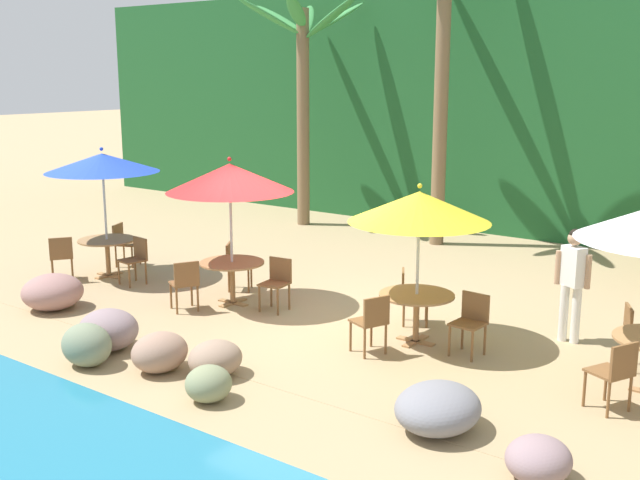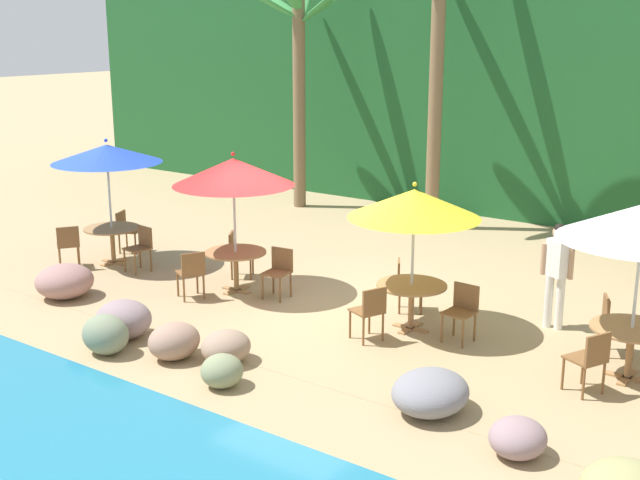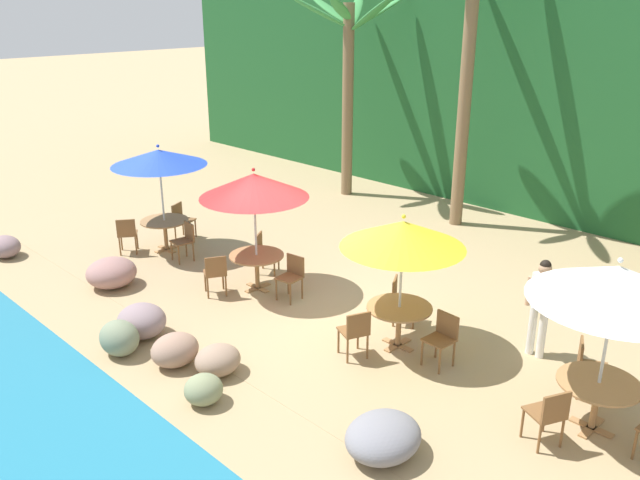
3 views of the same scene
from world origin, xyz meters
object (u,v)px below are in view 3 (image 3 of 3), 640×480
chair_yellow_seaward (443,336)px  chair_blue_left (127,233)px  dining_table_yellow (399,313)px  chair_white_inland (587,364)px  waiter_in_white (541,301)px  dining_table_red (257,261)px  umbrella_white (616,284)px  dining_table_white (598,390)px  dining_table_blue (165,225)px  chair_blue_inland (181,218)px  palm_tree_nearest (348,62)px  umbrella_blue (159,158)px  chair_yellow_inland (400,297)px  chair_blue_seaward (185,239)px  chair_red_inland (264,250)px  umbrella_red (254,186)px  umbrella_yellow (403,234)px  chair_red_left (215,272)px  palm_tree_second (468,49)px  chair_white_left (549,413)px  chair_red_seaward (292,274)px  chair_yellow_left (356,331)px

chair_yellow_seaward → chair_blue_left: bearing=-172.3°
dining_table_yellow → chair_white_inland: chair_white_inland is taller
chair_blue_left → waiter_in_white: size_ratio=0.51×
dining_table_red → chair_white_inland: chair_white_inland is taller
umbrella_white → dining_table_white: (0.00, 0.00, -1.57)m
dining_table_blue → dining_table_white: bearing=2.1°
chair_white_inland → chair_blue_inland: bearing=-177.9°
dining_table_red → palm_tree_nearest: bearing=118.1°
palm_tree_nearest → dining_table_yellow: bearing=-41.9°
umbrella_blue → dining_table_blue: size_ratio=2.29×
dining_table_blue → dining_table_white: same height
dining_table_red → chair_yellow_inland: bearing=16.1°
palm_tree_nearest → chair_blue_inland: bearing=-92.3°
umbrella_blue → dining_table_white: bearing=2.1°
chair_blue_seaward → chair_white_inland: (8.68, 1.12, 0.00)m
chair_red_inland → umbrella_white: 7.54m
umbrella_blue → chair_blue_inland: bearing=120.5°
dining_table_blue → chair_blue_left: size_ratio=1.26×
umbrella_blue → umbrella_red: (3.18, 0.11, -0.04)m
umbrella_yellow → chair_yellow_inland: umbrella_yellow is taller
umbrella_blue → chair_blue_seaward: 1.91m
dining_table_red → dining_table_white: same height
chair_red_left → umbrella_yellow: (3.80, 0.97, 1.51)m
chair_red_left → palm_tree_second: 8.16m
dining_table_yellow → umbrella_white: (3.31, 0.09, 1.57)m
umbrella_yellow → dining_table_white: umbrella_yellow is taller
umbrella_red → waiter_in_white: bearing=16.2°
umbrella_red → dining_table_red: (0.00, 0.00, -1.56)m
dining_table_red → dining_table_yellow: size_ratio=1.00×
umbrella_blue → chair_yellow_seaward: (7.52, 0.32, -1.70)m
chair_yellow_seaward → palm_tree_second: 8.19m
dining_table_red → umbrella_yellow: (3.49, 0.17, 1.41)m
umbrella_blue → dining_table_yellow: (6.67, 0.28, -1.60)m
chair_white_inland → palm_tree_second: bearing=137.5°
chair_blue_seaward → umbrella_white: umbrella_white is taller
dining_table_blue → chair_yellow_seaward: 7.53m
umbrella_white → palm_tree_nearest: bearing=149.2°
palm_tree_second → waiter_in_white: bearing=-45.2°
umbrella_red → umbrella_yellow: size_ratio=1.07×
chair_blue_left → palm_tree_second: (4.12, 7.18, 3.89)m
waiter_in_white → chair_white_left: bearing=-59.2°
chair_white_inland → palm_tree_nearest: size_ratio=0.15×
chair_white_left → chair_red_seaward: bearing=172.6°
umbrella_white → umbrella_red: bearing=-177.8°
chair_yellow_left → chair_white_left: 3.28m
umbrella_yellow → chair_white_inland: (2.86, 0.82, -1.51)m
chair_red_seaward → umbrella_yellow: bearing=-0.4°
chair_yellow_seaward → chair_white_inland: 2.15m
chair_white_inland → chair_blue_left: bearing=-169.4°
dining_table_blue → chair_yellow_left: 6.45m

